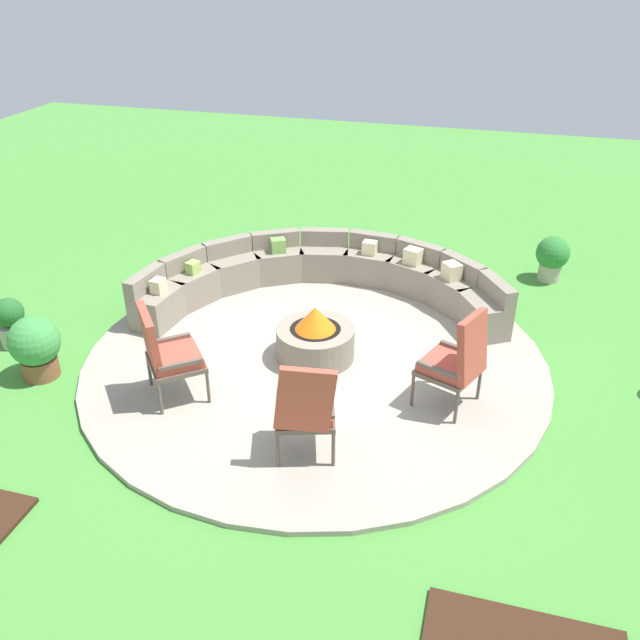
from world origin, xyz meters
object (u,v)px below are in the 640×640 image
(lounge_chair_front_right, at_px, (305,407))
(lounge_chair_front_left, at_px, (166,352))
(curved_stone_bench, at_px, (323,278))
(potted_plant_0, at_px, (552,256))
(potted_plant_3, at_px, (35,346))
(fire_pit, at_px, (315,338))
(lounge_chair_back_left, at_px, (458,360))
(potted_plant_1, at_px, (11,321))

(lounge_chair_front_right, bearing_deg, lounge_chair_front_left, 145.24)
(curved_stone_bench, distance_m, lounge_chair_front_right, 3.30)
(lounge_chair_front_left, distance_m, potted_plant_0, 5.79)
(potted_plant_0, xyz_separation_m, potted_plant_3, (-5.63, -4.18, 0.03))
(curved_stone_bench, distance_m, potted_plant_0, 3.39)
(fire_pit, distance_m, lounge_chair_front_right, 1.76)
(fire_pit, xyz_separation_m, lounge_chair_front_left, (-1.28, -1.16, 0.30))
(lounge_chair_front_right, distance_m, potted_plant_3, 3.37)
(lounge_chair_back_left, bearing_deg, fire_pit, 94.43)
(curved_stone_bench, xyz_separation_m, lounge_chair_front_right, (0.72, -3.21, 0.27))
(potted_plant_1, bearing_deg, potted_plant_3, -34.34)
(fire_pit, bearing_deg, lounge_chair_front_left, -137.82)
(lounge_chair_front_left, relative_size, lounge_chair_back_left, 0.96)
(fire_pit, relative_size, potted_plant_3, 1.22)
(lounge_chair_front_left, relative_size, lounge_chair_front_right, 0.99)
(potted_plant_0, bearing_deg, potted_plant_3, -143.41)
(lounge_chair_front_left, bearing_deg, potted_plant_3, -129.93)
(curved_stone_bench, xyz_separation_m, lounge_chair_back_left, (1.99, -2.04, 0.29))
(fire_pit, xyz_separation_m, potted_plant_3, (-2.93, -1.14, 0.09))
(lounge_chair_back_left, height_order, potted_plant_0, lounge_chair_back_left)
(lounge_chair_front_left, bearing_deg, potted_plant_1, -141.42)
(fire_pit, height_order, potted_plant_0, fire_pit)
(lounge_chair_back_left, distance_m, potted_plant_1, 5.32)
(curved_stone_bench, bearing_deg, potted_plant_0, 26.52)
(lounge_chair_front_left, height_order, potted_plant_1, lounge_chair_front_left)
(lounge_chair_front_left, bearing_deg, potted_plant_0, 97.40)
(lounge_chair_back_left, bearing_deg, curved_stone_bench, 66.00)
(curved_stone_bench, xyz_separation_m, lounge_chair_front_left, (-0.95, -2.69, 0.27))
(lounge_chair_back_left, bearing_deg, potted_plant_1, 113.08)
(lounge_chair_front_left, relative_size, potted_plant_1, 1.70)
(fire_pit, height_order, lounge_chair_front_left, lounge_chair_front_left)
(lounge_chair_front_right, relative_size, potted_plant_1, 1.71)
(fire_pit, distance_m, potted_plant_1, 3.71)
(potted_plant_0, distance_m, potted_plant_3, 7.01)
(potted_plant_3, bearing_deg, lounge_chair_front_left, -0.77)
(curved_stone_bench, relative_size, potted_plant_3, 6.21)
(lounge_chair_front_right, height_order, potted_plant_1, lounge_chair_front_right)
(fire_pit, bearing_deg, potted_plant_0, 48.42)
(lounge_chair_front_right, distance_m, lounge_chair_back_left, 1.73)
(potted_plant_1, bearing_deg, lounge_chair_front_left, -12.26)
(fire_pit, relative_size, potted_plant_1, 1.44)
(curved_stone_bench, xyz_separation_m, potted_plant_3, (-2.60, -2.67, 0.06))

